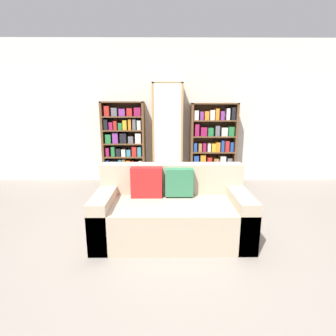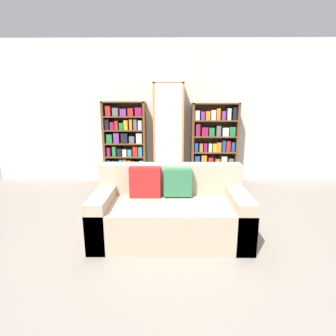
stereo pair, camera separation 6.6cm
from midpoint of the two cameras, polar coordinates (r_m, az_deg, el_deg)
The scene contains 7 objects.
ground_plane at distance 2.82m, azimuth 3.03°, elevation -18.34°, with size 16.00×16.00×0.00m, color gray.
wall_back at distance 5.23m, azimuth 1.88°, elevation 11.91°, with size 7.14×0.06×2.70m.
couch at distance 3.06m, azimuth 1.12°, elevation -9.55°, with size 1.71×0.85×0.80m.
bookshelf_left at distance 5.14m, azimuth -8.91°, elevation 5.12°, with size 0.80×0.32×1.56m.
display_cabinet at distance 5.03m, azimuth 0.50°, elevation 7.20°, with size 0.56×0.36×1.89m.
bookshelf_right at distance 5.15m, azimuth 10.29°, elevation 4.78°, with size 0.87×0.32×1.53m.
wine_bottle at distance 3.89m, azimuth 7.85°, elevation -6.94°, with size 0.09×0.09×0.34m.
Camera 2 is at (-0.09, -2.40, 1.48)m, focal length 28.00 mm.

